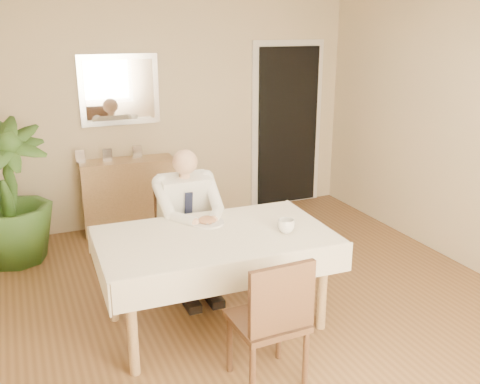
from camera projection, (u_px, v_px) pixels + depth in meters
name	position (u px, v px, depth m)	size (l,w,h in m)	color
room	(259.00, 159.00, 3.86)	(5.00, 5.02, 2.60)	brown
doorway	(287.00, 127.00, 6.69)	(0.96, 0.07, 2.10)	silver
mirror	(120.00, 90.00, 5.76)	(0.86, 0.04, 0.76)	silver
dining_table	(215.00, 245.00, 3.97)	(1.75, 1.07, 0.75)	tan
chair_far	(181.00, 227.00, 4.80)	(0.44, 0.44, 0.87)	#3F2717
chair_near	(273.00, 317.00, 3.29)	(0.44, 0.44, 0.91)	#3F2717
seated_man	(190.00, 216.00, 4.49)	(0.48, 0.72, 1.24)	white
plate	(207.00, 223.00, 4.15)	(0.26, 0.26, 0.02)	white
food	(207.00, 220.00, 4.14)	(0.14, 0.14, 0.06)	#8E5D3C
knife	(215.00, 222.00, 4.11)	(0.01, 0.01, 0.13)	silver
fork	(205.00, 224.00, 4.08)	(0.01, 0.01, 0.13)	silver
coffee_mug	(286.00, 226.00, 3.97)	(0.13, 0.13, 0.10)	white
sideboard	(129.00, 195.00, 5.98)	(1.01, 0.34, 0.81)	tan
photo_frame_left	(80.00, 156.00, 5.71)	(0.10, 0.02, 0.14)	silver
photo_frame_center	(107.00, 155.00, 5.77)	(0.10, 0.02, 0.14)	silver
photo_frame_right	(137.00, 152.00, 5.93)	(0.10, 0.02, 0.14)	silver
potted_palm	(9.00, 193.00, 5.08)	(0.78, 0.78, 1.39)	#325820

